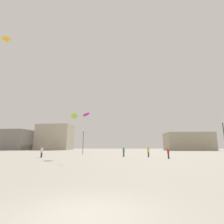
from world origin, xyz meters
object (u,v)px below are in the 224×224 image
Objects in this scene: kite_amber_delta at (9,47)px; lamppost_west at (83,138)px; kite_lime_diamond at (74,116)px; lamppost_east at (224,133)px; person_in_white at (42,152)px; building_right_hall at (188,141)px; building_centre_hall at (55,137)px; person_in_red at (168,152)px; person_in_green at (124,151)px; person_in_yellow at (148,151)px; kite_magenta_diamond at (86,114)px; building_left_hall at (16,140)px.

kite_amber_delta is 2.41× the size of lamppost_west.
kite_lime_diamond is 1.13× the size of lamppost_east.
person_in_white is at bearing 82.85° from kite_amber_delta.
lamppost_east is at bearing -106.62° from building_right_hall.
building_centre_hall is 0.88× the size of building_right_hall.
lamppost_east is at bearing 48.58° from person_in_red.
kite_lime_diamond is 13.84m from lamppost_west.
building_right_hall is at bearing 73.29° from person_in_green.
lamppost_east is at bearing 144.98° from person_in_yellow.
kite_amber_delta is 0.75× the size of building_centre_hall.
kite_amber_delta is at bearing 35.67° from person_in_yellow.
building_right_hall is (42.10, 60.08, -2.81)m from kite_lime_diamond.
kite_magenta_diamond is 6.50m from kite_lime_diamond.
kite_lime_diamond is at bearing -140.47° from person_in_green.
building_left_hall is at bearing 127.01° from kite_magenta_diamond.
building_left_hall is at bearing 178.69° from building_right_hall.
kite_amber_delta is at bearing -125.08° from building_right_hall.
person_in_red is at bearing 20.72° from kite_amber_delta.
building_centre_hall reaches higher than person_in_white.
person_in_red is 0.13× the size of building_left_hall.
building_left_hall is at bearing 127.63° from kite_lime_diamond.
person_in_yellow is at bearing 32.63° from kite_amber_delta.
lamppost_west is (46.77, -48.71, -1.43)m from building_left_hall.
lamppost_west is (-14.41, 10.04, 2.98)m from person_in_yellow.
person_in_red is at bearing -21.63° from person_in_green.
building_right_hall is (47.59, 59.79, 3.35)m from person_in_white.
kite_amber_delta reaches higher than lamppost_west.
lamppost_west is at bearing -136.79° from person_in_white.
kite_magenta_diamond is 0.64× the size of kite_amber_delta.
person_in_white is 0.19× the size of kite_magenta_diamond.
person_in_white is 17.02m from kite_amber_delta.
building_right_hall is 63.61m from lamppost_west.
building_centre_hall is (18.00, 8.03, 1.78)m from building_left_hall.
building_left_hall is at bearing -155.95° from building_centre_hall.
building_left_hall is 0.60× the size of building_right_hall.
building_left_hall reaches higher than kite_magenta_diamond.
person_in_white is 8.25m from kite_lime_diamond.
kite_lime_diamond is at bearing -110.29° from person_in_red.
person_in_white is at bearing -70.74° from building_centre_hall.
kite_magenta_diamond is 0.71× the size of building_left_hall.
person_in_white is 0.14× the size of building_left_hall.
building_left_hall is (-56.63, 57.99, 4.41)m from person_in_green.
kite_magenta_diamond reaches higher than person_in_white.
person_in_green is 13.86m from lamppost_west.
person_in_green is 0.09× the size of building_centre_hall.
kite_amber_delta reaches higher than building_right_hall.
kite_amber_delta is (-22.47, -8.50, 13.98)m from person_in_red.
building_left_hall is 67.55m from lamppost_west.
building_left_hall is 19.79m from building_centre_hall.
kite_amber_delta is 0.66× the size of building_right_hall.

